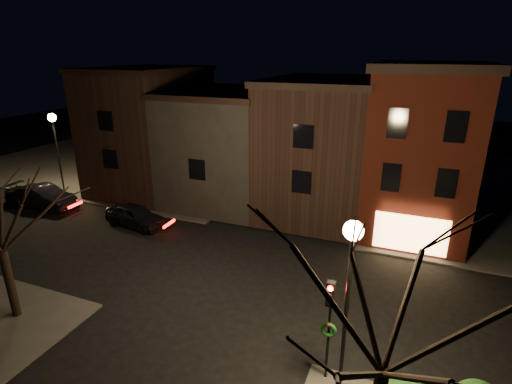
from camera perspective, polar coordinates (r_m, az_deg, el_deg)
ground at (r=21.67m, az=-1.79°, el=-11.76°), size 120.00×120.00×0.00m
sidewalk_far_left at (r=47.38m, az=-14.45°, el=5.31°), size 30.00×30.00×0.12m
corner_building at (r=27.03m, az=22.49°, el=5.57°), size 6.50×8.50×10.50m
row_building_a at (r=28.79m, az=9.34°, el=6.43°), size 7.30×10.30×9.40m
row_building_b at (r=31.23m, az=-3.86°, el=6.73°), size 7.80×10.30×8.40m
row_building_c at (r=34.78m, az=-14.85°, el=8.73°), size 7.30×10.30×9.90m
street_lamp_near at (r=12.57m, az=13.34°, el=-10.01°), size 0.60×0.60×6.48m
street_lamp_far at (r=35.69m, az=-26.87°, el=7.69°), size 0.60×0.60×6.48m
traffic_signal at (r=14.33m, az=10.43°, el=-16.99°), size 0.58×0.38×4.05m
bare_tree_right at (r=9.85m, az=19.03°, el=-13.00°), size 6.40×6.40×8.50m
parked_car_a at (r=28.11m, az=-16.84°, el=-3.25°), size 4.63×2.34×1.51m
parked_car_b at (r=34.05m, az=-27.90°, el=-0.60°), size 5.13×2.01×1.66m
parked_car_c at (r=34.41m, az=-28.32°, el=-0.52°), size 5.77×2.79×1.62m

